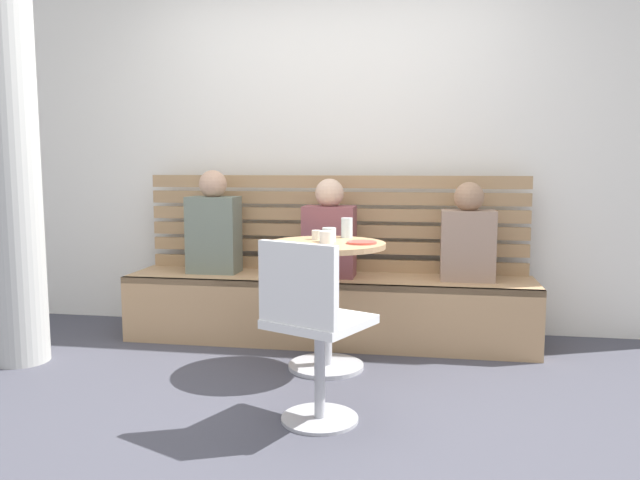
{
  "coord_description": "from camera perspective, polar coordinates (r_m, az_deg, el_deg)",
  "views": [
    {
      "loc": [
        0.64,
        -2.86,
        1.18
      ],
      "look_at": [
        0.04,
        0.66,
        0.75
      ],
      "focal_mm": 35.18,
      "sensor_mm": 36.0,
      "label": 1
    }
  ],
  "objects": [
    {
      "name": "cafe_table",
      "position": [
        3.61,
        0.56,
        -3.71
      ],
      "size": [
        0.68,
        0.68,
        0.74
      ],
      "color": "#ADADB2",
      "rests_on": "ground"
    },
    {
      "name": "booth_backrest",
      "position": [
        4.37,
        1.22,
        1.58
      ],
      "size": [
        2.65,
        0.04,
        0.67
      ],
      "color": "#A68157",
      "rests_on": "booth_bench"
    },
    {
      "name": "cup_glass_tall",
      "position": [
        3.81,
        2.46,
        1.13
      ],
      "size": [
        0.07,
        0.07,
        0.12
      ],
      "primitive_type": "cylinder",
      "color": "silver",
      "rests_on": "cafe_table"
    },
    {
      "name": "person_child_middle",
      "position": [
        4.15,
        0.86,
        0.59
      ],
      "size": [
        0.34,
        0.22,
        0.65
      ],
      "color": "brown",
      "rests_on": "booth_bench"
    },
    {
      "name": "phone_on_table",
      "position": [
        3.45,
        -2.18,
        -0.41
      ],
      "size": [
        0.15,
        0.14,
        0.01
      ],
      "primitive_type": "cube",
      "rotation": [
        0.0,
        0.0,
        2.27
      ],
      "color": "black",
      "rests_on": "cafe_table"
    },
    {
      "name": "person_child_left",
      "position": [
        4.12,
        13.31,
        0.25
      ],
      "size": [
        0.34,
        0.22,
        0.63
      ],
      "color": "#9E7F6B",
      "rests_on": "booth_bench"
    },
    {
      "name": "back_wall",
      "position": [
        4.56,
        1.62,
        10.26
      ],
      "size": [
        5.2,
        0.1,
        2.9
      ],
      "primitive_type": "cube",
      "color": "white",
      "rests_on": "ground"
    },
    {
      "name": "white_chair",
      "position": [
        2.83,
        -0.76,
        -7.79
      ],
      "size": [
        0.53,
        0.53,
        0.85
      ],
      "color": "#ADADB2",
      "rests_on": "ground"
    },
    {
      "name": "cup_ceramic_white",
      "position": [
        3.52,
        0.6,
        0.25
      ],
      "size": [
        0.08,
        0.08,
        0.07
      ],
      "primitive_type": "cylinder",
      "color": "white",
      "rests_on": "cafe_table"
    },
    {
      "name": "person_adult",
      "position": [
        4.36,
        -9.64,
        1.15
      ],
      "size": [
        0.34,
        0.22,
        0.7
      ],
      "color": "slate",
      "rests_on": "booth_bench"
    },
    {
      "name": "plate_small",
      "position": [
        3.52,
        3.8,
        -0.23
      ],
      "size": [
        0.17,
        0.17,
        0.01
      ],
      "primitive_type": "cylinder",
      "color": "#DB4C42",
      "rests_on": "cafe_table"
    },
    {
      "name": "ground",
      "position": [
        3.16,
        -2.83,
        -15.06
      ],
      "size": [
        8.0,
        8.0,
        0.0
      ],
      "primitive_type": "plane",
      "color": "#42424C"
    },
    {
      "name": "concrete_pillar",
      "position": [
        4.09,
        -26.45,
        9.23
      ],
      "size": [
        0.32,
        0.32,
        2.8
      ],
      "primitive_type": "cylinder",
      "color": "#B2B2AD",
      "rests_on": "ground"
    },
    {
      "name": "cup_espresso_small",
      "position": [
        3.71,
        -0.28,
        0.47
      ],
      "size": [
        0.06,
        0.06,
        0.05
      ],
      "primitive_type": "cylinder",
      "color": "silver",
      "rests_on": "cafe_table"
    },
    {
      "name": "booth_bench",
      "position": [
        4.22,
        0.71,
        -6.26
      ],
      "size": [
        2.7,
        0.52,
        0.44
      ],
      "color": "tan",
      "rests_on": "ground"
    },
    {
      "name": "cup_glass_short",
      "position": [
        3.61,
        0.84,
        0.5
      ],
      "size": [
        0.08,
        0.08,
        0.08
      ],
      "primitive_type": "cylinder",
      "color": "silver",
      "rests_on": "cafe_table"
    }
  ]
}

